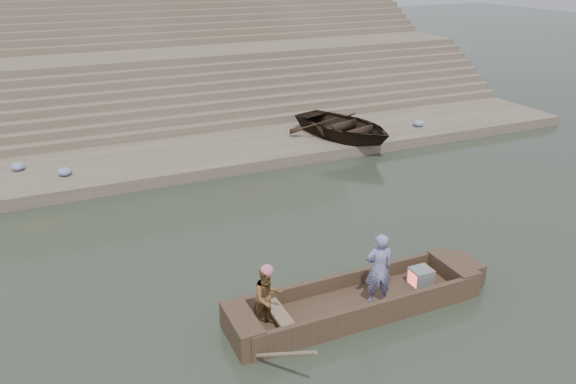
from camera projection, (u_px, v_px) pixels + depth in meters
ground at (282, 262)px, 13.88m from camera, size 120.00×120.00×0.00m
lower_landing at (194, 156)px, 20.52m from camera, size 32.00×4.00×0.40m
mid_landing at (150, 84)px, 26.34m from camera, size 32.00×3.00×2.80m
upper_landing at (122, 38)px, 31.75m from camera, size 32.00×3.00×5.20m
ghat_steps at (142, 69)px, 27.61m from camera, size 32.00×11.00×5.20m
main_rowboat at (355, 306)px, 11.96m from camera, size 5.00×1.30×0.22m
rowboat_trim at (364, 296)px, 11.96m from camera, size 6.04×2.63×1.97m
standing_man at (379, 269)px, 11.62m from camera, size 0.66×0.52×1.61m
rowing_man at (267, 297)px, 10.93m from camera, size 0.69×0.57×1.30m
television at (420, 277)px, 12.46m from camera, size 0.46×0.42×0.40m
beached_rowboat at (344, 126)px, 21.80m from camera, size 4.32×5.15×0.91m
cloth_bundles at (122, 159)px, 19.31m from camera, size 19.12×1.64×0.26m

